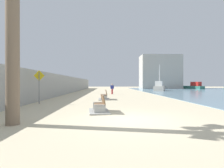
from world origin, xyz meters
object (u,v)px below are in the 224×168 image
at_px(bench_far, 104,97).
at_px(boat_nearest, 159,87).
at_px(bench_near, 99,108).
at_px(boat_outer, 194,86).
at_px(pedestrian_sign, 39,83).
at_px(person_walking, 112,88).

bearing_deg(bench_far, boat_nearest, 59.40).
height_order(bench_near, boat_outer, boat_outer).
distance_m(bench_near, bench_far, 7.71).
height_order(bench_near, pedestrian_sign, pedestrian_sign).
bearing_deg(bench_near, person_walking, 85.78).
bearing_deg(bench_near, pedestrian_sign, 140.69).
bearing_deg(boat_outer, person_walking, -135.57).
distance_m(boat_nearest, boat_outer, 19.54).
height_order(boat_nearest, boat_outer, boat_nearest).
distance_m(bench_far, boat_nearest, 22.32).
relative_size(person_walking, boat_outer, 0.24).
bearing_deg(bench_near, boat_nearest, 66.85).
xyz_separation_m(person_walking, boat_outer, (24.53, 24.05, -0.13)).
xyz_separation_m(boat_outer, pedestrian_sign, (-30.67, -36.28, 0.89)).
height_order(boat_outer, pedestrian_sign, pedestrian_sign).
bearing_deg(person_walking, bench_near, -94.22).
bearing_deg(bench_far, boat_outer, 51.89).
relative_size(bench_far, boat_outer, 0.33).
bearing_deg(bench_far, bench_near, -91.12).
bearing_deg(bench_far, person_walking, 83.02).
relative_size(bench_near, boat_outer, 0.34).
bearing_deg(pedestrian_sign, boat_nearest, 54.29).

